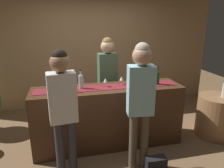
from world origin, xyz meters
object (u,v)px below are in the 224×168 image
(wine_bottle_amber, at_px, (64,84))
(wine_glass_near_customer, at_px, (105,81))
(wine_bottle_clear, at_px, (81,82))
(wine_glass_mid_counter, at_px, (122,79))
(wine_bottle_green, at_px, (157,78))
(handbag, at_px, (156,165))
(bartender, at_px, (108,74))
(round_side_table, at_px, (216,116))
(customer_sipping, at_px, (141,94))
(customer_browsing, at_px, (63,102))

(wine_bottle_amber, relative_size, wine_glass_near_customer, 2.10)
(wine_bottle_clear, distance_m, wine_bottle_amber, 0.27)
(wine_glass_mid_counter, bearing_deg, wine_bottle_amber, -171.79)
(wine_bottle_green, distance_m, handbag, 1.33)
(bartender, relative_size, round_side_table, 2.33)
(wine_glass_mid_counter, height_order, customer_sipping, customer_sipping)
(wine_glass_near_customer, distance_m, customer_browsing, 0.93)
(wine_bottle_clear, height_order, customer_sipping, customer_sipping)
(wine_glass_mid_counter, xyz_separation_m, bartender, (-0.12, 0.51, -0.03))
(wine_bottle_clear, distance_m, customer_sipping, 1.00)
(wine_bottle_amber, distance_m, handbag, 1.72)
(wine_bottle_green, bearing_deg, wine_bottle_clear, 177.01)
(round_side_table, bearing_deg, wine_bottle_amber, 177.50)
(bartender, bearing_deg, wine_glass_mid_counter, 100.83)
(wine_glass_mid_counter, xyz_separation_m, customer_sipping, (0.04, -0.76, -0.00))
(wine_bottle_green, xyz_separation_m, wine_bottle_amber, (-1.49, -0.02, 0.00))
(wine_bottle_green, distance_m, customer_sipping, 0.84)
(wine_bottle_amber, xyz_separation_m, wine_glass_near_customer, (0.64, 0.09, -0.01))
(wine_glass_near_customer, bearing_deg, customer_sipping, -65.91)
(customer_browsing, bearing_deg, wine_glass_near_customer, 37.56)
(wine_glass_near_customer, height_order, bartender, bartender)
(round_side_table, height_order, handbag, round_side_table)
(wine_bottle_clear, bearing_deg, customer_sipping, -45.51)
(wine_bottle_green, distance_m, customer_browsing, 1.63)
(handbag, bearing_deg, round_side_table, 24.97)
(wine_bottle_amber, height_order, wine_glass_near_customer, wine_bottle_amber)
(bartender, bearing_deg, handbag, 101.51)
(wine_bottle_amber, bearing_deg, handbag, -34.47)
(wine_glass_near_customer, bearing_deg, wine_bottle_green, -4.14)
(wine_glass_mid_counter, relative_size, bartender, 0.08)
(customer_sipping, bearing_deg, round_side_table, 24.82)
(wine_glass_mid_counter, height_order, bartender, bartender)
(wine_glass_near_customer, height_order, round_side_table, wine_glass_near_customer)
(wine_glass_mid_counter, xyz_separation_m, round_side_table, (1.70, -0.25, -0.73))
(wine_bottle_amber, xyz_separation_m, customer_browsing, (-0.03, -0.55, -0.06))
(wine_bottle_amber, bearing_deg, wine_glass_near_customer, 7.66)
(wine_glass_near_customer, relative_size, round_side_table, 0.19)
(round_side_table, bearing_deg, bartender, 157.60)
(wine_bottle_green, height_order, customer_browsing, customer_browsing)
(bartender, bearing_deg, wine_bottle_green, 135.81)
(wine_bottle_amber, xyz_separation_m, customer_sipping, (0.95, -0.62, -0.01))
(customer_sipping, bearing_deg, handbag, -32.33)
(customer_sipping, bearing_deg, customer_browsing, -176.53)
(bartender, bearing_deg, customer_sipping, 94.63)
(customer_browsing, xyz_separation_m, handbag, (1.19, -0.24, -0.95))
(bartender, bearing_deg, round_side_table, 154.79)
(wine_bottle_clear, bearing_deg, wine_bottle_amber, -160.83)
(wine_bottle_amber, distance_m, bartender, 1.02)
(wine_glass_mid_counter, bearing_deg, bartender, 103.64)
(wine_glass_near_customer, height_order, wine_glass_mid_counter, same)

